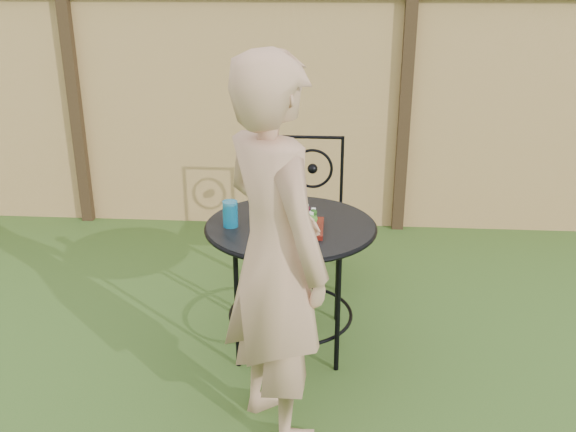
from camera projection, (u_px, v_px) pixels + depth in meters
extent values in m
plane|color=#284A18|center=(183.00, 375.00, 3.37)|extent=(60.00, 60.00, 0.00)
cube|color=#DEAE6E|center=(238.00, 116.00, 5.09)|extent=(8.00, 0.05, 1.80)
cube|color=black|center=(76.00, 109.00, 5.11)|extent=(0.09, 0.09, 1.90)
cube|color=black|center=(405.00, 114.00, 4.94)|extent=(0.09, 0.09, 1.90)
cylinder|color=black|center=(291.00, 226.00, 3.42)|extent=(0.90, 0.90, 0.02)
torus|color=black|center=(291.00, 227.00, 3.43)|extent=(0.92, 0.92, 0.02)
torus|color=black|center=(291.00, 313.00, 3.62)|extent=(0.70, 0.70, 0.02)
cylinder|color=black|center=(338.00, 267.00, 3.78)|extent=(0.03, 0.03, 0.71)
cylinder|color=black|center=(250.00, 264.00, 3.82)|extent=(0.03, 0.03, 0.71)
cylinder|color=black|center=(237.00, 308.00, 3.33)|extent=(0.03, 0.03, 0.71)
cylinder|color=black|center=(338.00, 311.00, 3.30)|extent=(0.03, 0.03, 0.71)
cube|color=black|center=(311.00, 217.00, 4.28)|extent=(0.46, 0.46, 0.03)
cylinder|color=black|center=(313.00, 137.00, 4.29)|extent=(0.42, 0.02, 0.02)
torus|color=black|center=(313.00, 169.00, 4.37)|extent=(0.28, 0.02, 0.28)
cylinder|color=black|center=(279.00, 260.00, 4.19)|extent=(0.02, 0.02, 0.44)
cylinder|color=black|center=(340.00, 262.00, 4.16)|extent=(0.02, 0.02, 0.44)
cylinder|color=black|center=(283.00, 236.00, 4.56)|extent=(0.02, 0.02, 0.44)
cylinder|color=black|center=(340.00, 238.00, 4.53)|extent=(0.02, 0.02, 0.44)
cylinder|color=black|center=(283.00, 171.00, 4.39)|extent=(0.02, 0.02, 0.50)
cylinder|color=black|center=(342.00, 172.00, 4.37)|extent=(0.02, 0.02, 0.50)
imported|color=tan|center=(275.00, 256.00, 2.70)|extent=(0.71, 0.75, 1.73)
cube|color=#440F09|center=(297.00, 228.00, 3.34)|extent=(0.27, 0.27, 0.02)
ellipsoid|color=#235614|center=(297.00, 218.00, 3.32)|extent=(0.21, 0.21, 0.08)
cylinder|color=silver|center=(300.00, 195.00, 3.27)|extent=(0.01, 0.01, 0.18)
cylinder|color=#0C6891|center=(230.00, 214.00, 3.37)|extent=(0.08, 0.08, 0.14)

